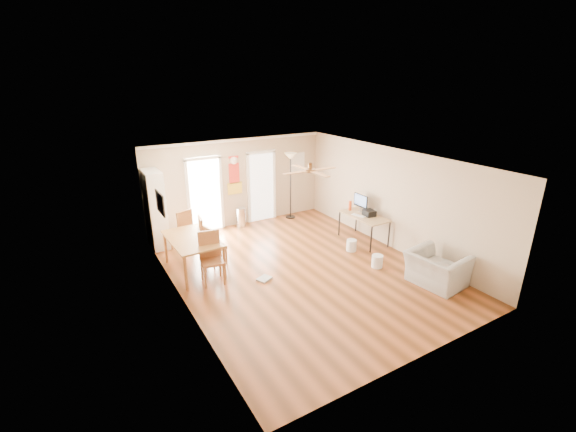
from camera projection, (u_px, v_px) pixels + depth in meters
floor at (301, 270)px, 8.99m from camera, size 7.00×7.00×0.00m
ceiling at (302, 160)px, 8.11m from camera, size 5.50×7.00×0.00m
wall_back at (238, 183)px, 11.38m from camera, size 5.50×0.04×2.60m
wall_front at (428, 287)px, 5.72m from camera, size 5.50×0.04×2.60m
wall_left at (179, 243)px, 7.23m from camera, size 0.04×7.00×2.60m
wall_right at (392, 199)px, 9.86m from camera, size 0.04×7.00×2.60m
crown_molding at (302, 162)px, 8.12m from camera, size 5.50×7.00×0.08m
kitchen_doorway at (205, 196)px, 10.95m from camera, size 0.90×0.10×2.10m
bathroom_doorway at (261, 187)px, 11.81m from camera, size 0.80×0.10×2.10m
wall_decal at (234, 175)px, 11.22m from camera, size 0.46×0.03×1.10m
ac_grille at (298, 162)px, 12.20m from camera, size 0.50×0.04×0.60m
framed_poster at (160, 203)px, 8.24m from camera, size 0.04×0.66×0.48m
ceiling_fan at (310, 171)px, 7.92m from camera, size 1.24×1.24×0.20m
bookshelf at (155, 209)px, 9.96m from camera, size 0.48×0.95×2.05m
dining_table at (194, 254)px, 8.82m from camera, size 1.03×1.67×0.82m
dining_chair_right_a at (210, 238)px, 9.34m from camera, size 0.53×0.53×1.11m
dining_chair_right_b at (216, 245)px, 9.08m from camera, size 0.48×0.48×0.99m
dining_chair_near at (212, 259)px, 8.26m from camera, size 0.53×0.53×1.13m
dining_chair_far at (181, 230)px, 9.90m from camera, size 0.57×0.57×1.09m
trash_can at (241, 217)px, 11.47m from camera, size 0.32×0.32×0.59m
torchiere_lamp at (291, 186)px, 11.98m from camera, size 0.46×0.46×2.08m
computer_desk at (363, 228)px, 10.44m from camera, size 0.70×1.39×0.75m
imac at (361, 203)px, 10.53m from camera, size 0.22×0.52×0.49m
keyboard at (358, 216)px, 10.28m from camera, size 0.23×0.40×0.01m
printer at (369, 213)px, 10.26m from camera, size 0.31×0.34×0.16m
orange_bottle at (350, 206)px, 10.67m from camera, size 0.09×0.09×0.26m
wastebasket_a at (351, 245)px, 9.93m from camera, size 0.26×0.26×0.30m
wastebasket_b at (377, 261)px, 9.07m from camera, size 0.32×0.32×0.30m
floor_cloth at (264, 279)px, 8.53m from camera, size 0.38×0.34×0.04m
armchair at (437, 269)px, 8.24m from camera, size 1.10×1.22×0.73m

